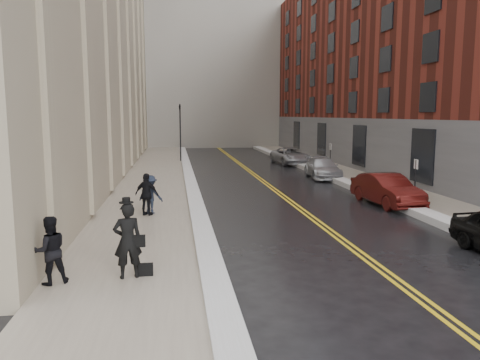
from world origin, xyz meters
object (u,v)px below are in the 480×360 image
object	(u,v)px
car_silver_far	(290,156)
pedestrian_a	(50,250)
car_maroon	(387,190)
pedestrian_b	(150,194)
pedestrian_c	(147,194)
car_silver_near	(323,168)
pedestrian_main	(128,241)

from	to	relation	value
car_silver_far	pedestrian_a	bearing A→B (deg)	-120.55
car_maroon	pedestrian_b	xyz separation A→B (m)	(-10.97, -1.11, 0.22)
car_silver_far	pedestrian_a	world-z (taller)	pedestrian_a
car_silver_far	pedestrian_c	xyz separation A→B (m)	(-11.10, -20.11, 0.31)
car_silver_near	pedestrian_main	xyz separation A→B (m)	(-11.16, -18.68, 0.45)
car_silver_near	car_silver_far	size ratio (longest dim) A/B	0.91
car_silver_near	car_silver_far	distance (m)	8.95
car_maroon	pedestrian_main	size ratio (longest dim) A/B	2.32
pedestrian_c	pedestrian_b	bearing A→B (deg)	-87.73
car_maroon	pedestrian_b	distance (m)	11.03
pedestrian_b	pedestrian_main	bearing A→B (deg)	111.95
pedestrian_a	pedestrian_c	size ratio (longest dim) A/B	0.97
car_maroon	car_silver_near	bearing A→B (deg)	84.90
car_silver_near	pedestrian_a	distance (m)	22.89
car_silver_near	pedestrian_main	size ratio (longest dim) A/B	2.39
pedestrian_main	pedestrian_a	size ratio (longest dim) A/B	1.15
pedestrian_main	pedestrian_a	bearing A→B (deg)	-7.92
car_silver_far	pedestrian_c	world-z (taller)	pedestrian_c
pedestrian_a	pedestrian_c	bearing A→B (deg)	-128.07
pedestrian_a	pedestrian_c	world-z (taller)	pedestrian_c
pedestrian_c	car_silver_near	bearing A→B (deg)	-111.34
car_silver_near	pedestrian_main	world-z (taller)	pedestrian_main
car_silver_near	pedestrian_a	size ratio (longest dim) A/B	2.75
car_silver_near	pedestrian_c	xyz separation A→B (m)	(-11.10, -11.15, 0.35)
car_maroon	pedestrian_a	size ratio (longest dim) A/B	2.67
car_silver_near	pedestrian_b	world-z (taller)	pedestrian_b
car_silver_far	car_silver_near	bearing A→B (deg)	-95.49
car_silver_far	pedestrian_main	xyz separation A→B (m)	(-11.16, -27.63, 0.41)
car_maroon	pedestrian_a	xyz separation A→B (m)	(-13.00, -9.13, 0.25)
pedestrian_b	pedestrian_c	xyz separation A→B (m)	(-0.13, -0.33, 0.06)
pedestrian_b	pedestrian_c	world-z (taller)	pedestrian_c
car_silver_near	pedestrian_a	xyz separation A→B (m)	(-13.00, -18.84, 0.32)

